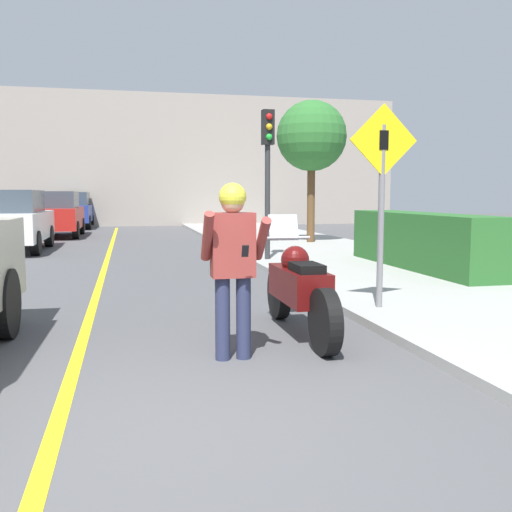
{
  "coord_description": "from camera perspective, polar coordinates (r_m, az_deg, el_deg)",
  "views": [
    {
      "loc": [
        -0.1,
        -3.61,
        1.55
      ],
      "look_at": [
        1.29,
        2.56,
        0.87
      ],
      "focal_mm": 40.0,
      "sensor_mm": 36.0,
      "label": 1
    }
  ],
  "objects": [
    {
      "name": "crossing_sign",
      "position": [
        7.45,
        12.49,
        6.82
      ],
      "size": [
        0.91,
        0.08,
        2.58
      ],
      "color": "slate",
      "rests_on": "sidewalk_curb"
    },
    {
      "name": "building_backdrop",
      "position": [
        29.66,
        -12.68,
        9.35
      ],
      "size": [
        28.0,
        1.2,
        6.59
      ],
      "color": "gray",
      "rests_on": "ground"
    },
    {
      "name": "motorcycle",
      "position": [
        6.34,
        4.3,
        -3.26
      ],
      "size": [
        0.62,
        2.37,
        1.31
      ],
      "color": "black",
      "rests_on": "ground"
    },
    {
      "name": "ground_plane",
      "position": [
        3.93,
        -10.69,
        -17.19
      ],
      "size": [
        80.0,
        80.0,
        0.0
      ],
      "primitive_type": "plane",
      "color": "#4C4C4F"
    },
    {
      "name": "road_center_line",
      "position": [
        9.74,
        -15.52,
        -3.22
      ],
      "size": [
        0.12,
        36.0,
        0.01
      ],
      "color": "yellow",
      "rests_on": "ground"
    },
    {
      "name": "street_tree",
      "position": [
        17.76,
        5.58,
        11.78
      ],
      "size": [
        2.13,
        2.13,
        4.3
      ],
      "color": "brown",
      "rests_on": "sidewalk_curb"
    },
    {
      "name": "traffic_light",
      "position": [
        12.88,
        1.19,
        10.03
      ],
      "size": [
        0.26,
        0.3,
        3.32
      ],
      "color": "#2D2D30",
      "rests_on": "sidewalk_curb"
    },
    {
      "name": "parked_car_blue",
      "position": [
        28.0,
        -17.99,
        4.41
      ],
      "size": [
        1.88,
        4.2,
        1.68
      ],
      "color": "black",
      "rests_on": "ground"
    },
    {
      "name": "person_biker",
      "position": [
        5.29,
        -2.32,
        0.27
      ],
      "size": [
        0.59,
        0.46,
        1.66
      ],
      "color": "#282D4C",
      "rests_on": "ground"
    },
    {
      "name": "hedge_row",
      "position": [
        11.81,
        16.18,
        1.5
      ],
      "size": [
        0.9,
        4.72,
        1.09
      ],
      "color": "#286028",
      "rests_on": "sidewalk_curb"
    },
    {
      "name": "sidewalk_curb",
      "position": [
        9.17,
        19.82,
        -3.63
      ],
      "size": [
        4.4,
        44.0,
        0.1
      ],
      "color": "#9E9E99",
      "rests_on": "ground"
    },
    {
      "name": "parked_car_white",
      "position": [
        17.0,
        -23.4,
        3.29
      ],
      "size": [
        1.88,
        4.2,
        1.68
      ],
      "color": "black",
      "rests_on": "ground"
    },
    {
      "name": "parked_car_red",
      "position": [
        22.33,
        -19.48,
        4.0
      ],
      "size": [
        1.88,
        4.2,
        1.68
      ],
      "color": "black",
      "rests_on": "ground"
    }
  ]
}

